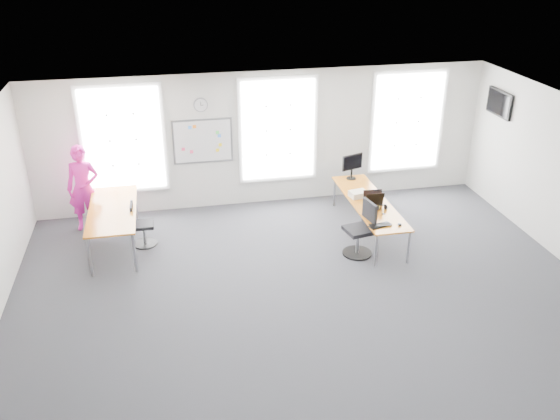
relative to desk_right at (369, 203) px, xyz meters
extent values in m
plane|color=#2C2C32|center=(-1.80, -2.08, -0.64)|extent=(10.00, 10.00, 0.00)
plane|color=white|center=(-1.80, -2.08, 2.36)|extent=(10.00, 10.00, 0.00)
plane|color=silver|center=(-1.80, 1.92, 0.86)|extent=(10.00, 0.00, 10.00)
plane|color=silver|center=(-1.80, -6.08, 0.86)|extent=(10.00, 0.00, 10.00)
cube|color=white|center=(-4.80, 1.89, 1.06)|extent=(1.60, 0.06, 2.20)
cube|color=white|center=(-1.50, 1.89, 1.06)|extent=(1.60, 0.06, 2.20)
cube|color=white|center=(1.50, 1.89, 1.06)|extent=(1.60, 0.06, 2.20)
cube|color=orange|center=(0.00, 0.00, 0.03)|extent=(0.75, 2.83, 0.03)
cylinder|color=gray|center=(-0.32, -1.36, -0.31)|extent=(0.05, 0.05, 0.66)
cylinder|color=gray|center=(0.32, -1.36, -0.31)|extent=(0.05, 0.05, 0.66)
cylinder|color=gray|center=(-0.32, 1.36, -0.31)|extent=(0.05, 0.05, 0.66)
cylinder|color=gray|center=(0.32, 1.36, -0.31)|extent=(0.05, 0.05, 0.66)
cube|color=orange|center=(-5.05, 0.40, 0.16)|extent=(0.90, 2.24, 0.03)
cylinder|color=gray|center=(-5.44, -0.66, -0.25)|extent=(0.06, 0.06, 0.78)
cylinder|color=gray|center=(-4.67, -0.66, -0.25)|extent=(0.06, 0.06, 0.78)
cylinder|color=gray|center=(-5.44, 1.46, -0.25)|extent=(0.06, 0.06, 0.78)
cylinder|color=gray|center=(-4.67, 1.46, -0.25)|extent=(0.06, 0.06, 0.78)
cylinder|color=black|center=(-0.50, -0.85, -0.63)|extent=(0.57, 0.57, 0.03)
cylinder|color=gray|center=(-0.50, -0.85, -0.38)|extent=(0.07, 0.07, 0.46)
cube|color=black|center=(-0.50, -0.85, -0.13)|extent=(0.56, 0.56, 0.08)
cube|color=black|center=(-0.28, -0.81, 0.18)|extent=(0.14, 0.46, 0.49)
cylinder|color=black|center=(-4.51, 0.37, -0.63)|extent=(0.48, 0.48, 0.03)
cylinder|color=gray|center=(-4.51, 0.37, -0.42)|extent=(0.06, 0.06, 0.39)
cube|color=black|center=(-4.51, 0.37, -0.21)|extent=(0.41, 0.41, 0.06)
cube|color=black|center=(-4.69, 0.37, 0.05)|extent=(0.05, 0.39, 0.41)
imported|color=#E01E9C|center=(-5.65, 1.33, 0.26)|extent=(0.69, 0.49, 1.81)
cube|color=silver|center=(-3.15, 1.89, 0.91)|extent=(1.20, 0.03, 0.90)
cylinder|color=gray|center=(-3.15, 1.89, 1.71)|extent=(0.30, 0.04, 0.30)
cube|color=black|center=(3.15, 0.92, 1.66)|extent=(0.06, 0.90, 0.55)
cube|color=black|center=(-0.17, -1.09, 0.06)|extent=(0.46, 0.27, 0.02)
ellipsoid|color=black|center=(0.19, -1.14, 0.07)|extent=(0.09, 0.12, 0.04)
cylinder|color=black|center=(0.07, -0.62, 0.05)|extent=(0.07, 0.07, 0.01)
cylinder|color=black|center=(0.05, -0.42, 0.09)|extent=(0.04, 0.09, 0.09)
cylinder|color=black|center=(0.19, -0.42, 0.09)|extent=(0.04, 0.09, 0.09)
cylinder|color=gold|center=(0.05, -0.42, 0.09)|extent=(0.01, 0.10, 0.10)
cube|color=black|center=(0.12, -0.42, 0.14)|extent=(0.16, 0.02, 0.02)
cube|color=black|center=(0.01, -0.15, 0.20)|extent=(0.38, 0.11, 0.31)
cube|color=#FD4B11|center=(0.01, -0.24, 0.19)|extent=(0.36, 0.13, 0.28)
cube|color=black|center=(0.01, -0.26, 0.20)|extent=(0.38, 0.13, 0.30)
cube|color=#F6E6C8|center=(-0.15, 0.26, 0.10)|extent=(0.39, 0.32, 0.12)
cylinder|color=black|center=(0.01, 1.22, 0.05)|extent=(0.21, 0.21, 0.02)
cylinder|color=black|center=(0.01, 1.22, 0.16)|extent=(0.04, 0.04, 0.21)
cube|color=black|center=(0.01, 1.20, 0.44)|extent=(0.49, 0.20, 0.34)
cube|color=black|center=(0.01, 1.18, 0.44)|extent=(0.45, 0.16, 0.30)
camera|label=1|loc=(-3.97, -10.30, 5.04)|focal=38.00mm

